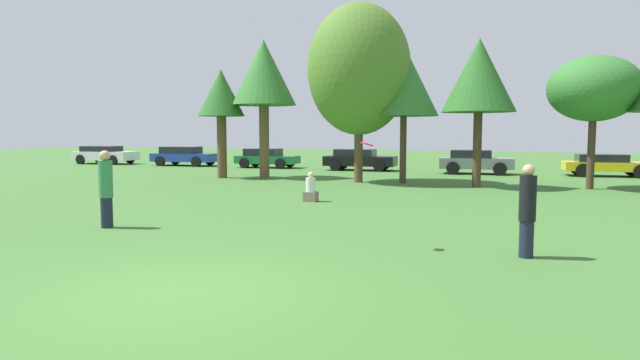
% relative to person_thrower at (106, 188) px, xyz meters
% --- Properties ---
extents(ground_plane, '(120.00, 120.00, 0.00)m').
position_rel_person_thrower_xyz_m(ground_plane, '(4.64, -3.72, -0.93)').
color(ground_plane, '#3D6B2D').
extents(person_thrower, '(0.32, 0.32, 1.81)m').
position_rel_person_thrower_xyz_m(person_thrower, '(0.00, 0.00, 0.00)').
color(person_thrower, '#191E33').
rests_on(person_thrower, ground).
extents(person_catcher, '(0.29, 0.29, 1.67)m').
position_rel_person_thrower_xyz_m(person_catcher, '(9.20, 0.19, -0.08)').
color(person_catcher, '#191E33').
rests_on(person_catcher, ground).
extents(frisbee, '(0.25, 0.25, 0.09)m').
position_rel_person_thrower_xyz_m(frisbee, '(6.32, -0.07, 1.08)').
color(frisbee, '#F21E72').
extents(bystander_sitting, '(0.42, 0.35, 0.96)m').
position_rel_person_thrower_xyz_m(bystander_sitting, '(2.73, 6.16, -0.54)').
color(bystander_sitting, '#726651').
rests_on(bystander_sitting, ground).
extents(tree_0, '(2.26, 2.26, 5.29)m').
position_rel_person_thrower_xyz_m(tree_0, '(-4.69, 13.13, 3.08)').
color(tree_0, brown).
rests_on(tree_0, ground).
extents(tree_1, '(3.16, 3.16, 6.73)m').
position_rel_person_thrower_xyz_m(tree_1, '(-2.78, 13.95, 4.13)').
color(tree_1, brown).
rests_on(tree_1, ground).
extents(tree_2, '(4.57, 4.57, 7.91)m').
position_rel_person_thrower_xyz_m(tree_2, '(2.25, 13.25, 4.07)').
color(tree_2, brown).
rests_on(tree_2, ground).
extents(tree_3, '(3.02, 3.02, 5.97)m').
position_rel_person_thrower_xyz_m(tree_3, '(4.22, 13.50, 3.50)').
color(tree_3, '#473323').
rests_on(tree_3, ground).
extents(tree_4, '(2.93, 2.93, 5.98)m').
position_rel_person_thrower_xyz_m(tree_4, '(7.41, 12.68, 3.54)').
color(tree_4, '#473323').
rests_on(tree_4, ground).
extents(tree_5, '(3.47, 3.47, 5.21)m').
position_rel_person_thrower_xyz_m(tree_5, '(11.67, 13.58, 2.98)').
color(tree_5, '#473323').
rests_on(tree_5, ground).
extents(parked_car_white, '(4.48, 2.27, 1.26)m').
position_rel_person_thrower_xyz_m(parked_car_white, '(-18.67, 20.54, -0.25)').
color(parked_car_white, silver).
rests_on(parked_car_white, ground).
extents(parked_car_blue, '(4.44, 2.25, 1.27)m').
position_rel_person_thrower_xyz_m(parked_car_blue, '(-12.15, 20.76, -0.26)').
color(parked_car_blue, '#1E389E').
rests_on(parked_car_blue, ground).
extents(parked_car_green, '(3.97, 2.08, 1.21)m').
position_rel_person_thrower_xyz_m(parked_car_green, '(-6.04, 20.77, -0.29)').
color(parked_car_green, '#196633').
rests_on(parked_car_green, ground).
extents(parked_car_black, '(4.25, 2.16, 1.25)m').
position_rel_person_thrower_xyz_m(parked_car_black, '(0.15, 20.56, -0.27)').
color(parked_car_black, black).
rests_on(parked_car_black, ground).
extents(parked_car_grey, '(3.91, 2.09, 1.29)m').
position_rel_person_thrower_xyz_m(parked_car_grey, '(6.79, 20.08, -0.25)').
color(parked_car_grey, slate).
rests_on(parked_car_grey, ground).
extents(parked_car_yellow, '(4.24, 2.21, 1.13)m').
position_rel_person_thrower_xyz_m(parked_car_yellow, '(13.16, 20.73, -0.31)').
color(parked_car_yellow, gold).
rests_on(parked_car_yellow, ground).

